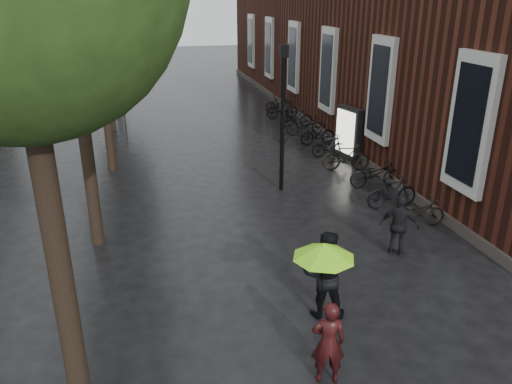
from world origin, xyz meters
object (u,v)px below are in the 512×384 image
object	(u,v)px
person_burgundy	(328,342)
pedestrian_walking	(399,226)
person_black	(325,274)
parked_bicycles	(326,140)
ad_lightbox	(348,133)
lamp_post	(283,105)

from	to	relation	value
person_burgundy	pedestrian_walking	bearing A→B (deg)	-119.07
person_black	parked_bicycles	xyz separation A→B (m)	(4.10, 10.65, -0.45)
person_black	pedestrian_walking	bearing A→B (deg)	-127.85
pedestrian_walking	parked_bicycles	distance (m)	8.82
pedestrian_walking	ad_lightbox	world-z (taller)	ad_lightbox
parked_bicycles	lamp_post	xyz separation A→B (m)	(-2.99, -3.74, 2.36)
person_black	pedestrian_walking	xyz separation A→B (m)	(2.69, 1.94, -0.13)
person_burgundy	pedestrian_walking	world-z (taller)	pedestrian_walking
person_burgundy	lamp_post	distance (m)	9.10
pedestrian_walking	person_black	bearing A→B (deg)	68.45
parked_bicycles	ad_lightbox	xyz separation A→B (m)	(0.53, -1.01, 0.54)
pedestrian_walking	person_burgundy	bearing A→B (deg)	81.15
ad_lightbox	lamp_post	size ratio (longest dim) A/B	0.44
person_burgundy	parked_bicycles	size ratio (longest dim) A/B	0.10
person_burgundy	pedestrian_walking	distance (m)	4.98
person_burgundy	pedestrian_walking	xyz separation A→B (m)	(3.29, 3.73, 0.02)
person_black	parked_bicycles	size ratio (longest dim) A/B	0.12
person_burgundy	pedestrian_walking	size ratio (longest dim) A/B	0.97
pedestrian_walking	lamp_post	world-z (taller)	lamp_post
person_burgundy	ad_lightbox	world-z (taller)	ad_lightbox
pedestrian_walking	parked_bicycles	xyz separation A→B (m)	(1.41, 8.71, -0.32)
ad_lightbox	lamp_post	world-z (taller)	lamp_post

